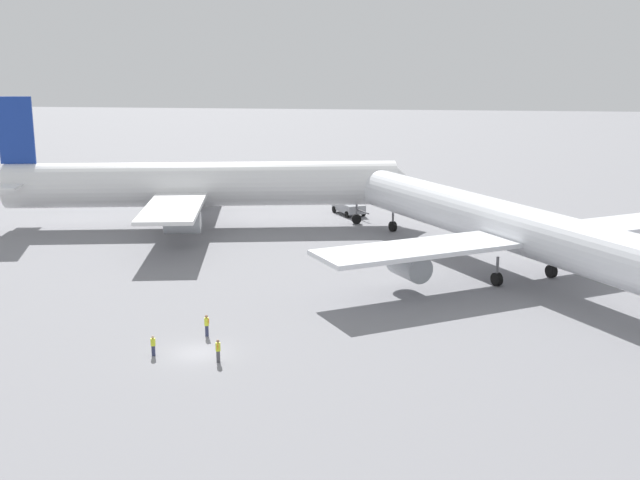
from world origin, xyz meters
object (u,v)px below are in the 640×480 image
object	(u,v)px
airliner_at_gate_left	(200,185)
pushback_tug	(348,206)
ground_crew_wing_walker_right	(207,325)
ground_crew_ramp_agent_by_cones	(153,345)
airliner_being_pushed	(507,226)
ground_crew_marshaller_foreground	(218,350)

from	to	relation	value
airliner_at_gate_left	pushback_tug	size ratio (longest dim) A/B	6.71
ground_crew_wing_walker_right	ground_crew_ramp_agent_by_cones	bearing A→B (deg)	-121.23
airliner_being_pushed	ground_crew_wing_walker_right	xyz separation A→B (m)	(-25.19, -22.02, -4.06)
ground_crew_ramp_agent_by_cones	ground_crew_wing_walker_right	bearing A→B (deg)	58.77
airliner_being_pushed	ground_crew_marshaller_foreground	world-z (taller)	airliner_being_pushed
ground_crew_ramp_agent_by_cones	pushback_tug	bearing A→B (deg)	80.99
ground_crew_marshaller_foreground	ground_crew_ramp_agent_by_cones	xyz separation A→B (m)	(-5.11, 0.61, -0.10)
ground_crew_ramp_agent_by_cones	airliner_being_pushed	bearing A→B (deg)	43.57
pushback_tug	ground_crew_ramp_agent_by_cones	xyz separation A→B (m)	(-8.90, -56.14, -0.40)
ground_crew_ramp_agent_by_cones	ground_crew_marshaller_foreground	bearing A→B (deg)	-6.82
airliner_at_gate_left	pushback_tug	xyz separation A→B (m)	(18.47, 10.62, -4.29)
ground_crew_marshaller_foreground	ground_crew_wing_walker_right	size ratio (longest dim) A/B	0.98
ground_crew_wing_walker_right	ground_crew_ramp_agent_by_cones	distance (m)	5.37
airliner_at_gate_left	ground_crew_ramp_agent_by_cones	xyz separation A→B (m)	(9.57, -45.52, -4.70)
airliner_being_pushed	ground_crew_ramp_agent_by_cones	world-z (taller)	airliner_being_pushed
pushback_tug	ground_crew_marshaller_foreground	bearing A→B (deg)	-93.83
airliner_being_pushed	ground_crew_ramp_agent_by_cones	bearing A→B (deg)	-136.43
airliner_being_pushed	ground_crew_ramp_agent_by_cones	size ratio (longest dim) A/B	34.09
airliner_at_gate_left	ground_crew_ramp_agent_by_cones	world-z (taller)	airliner_at_gate_left
airliner_at_gate_left	airliner_being_pushed	distance (m)	42.04
pushback_tug	airliner_being_pushed	bearing A→B (deg)	-57.15
airliner_at_gate_left	ground_crew_marshaller_foreground	world-z (taller)	airliner_at_gate_left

